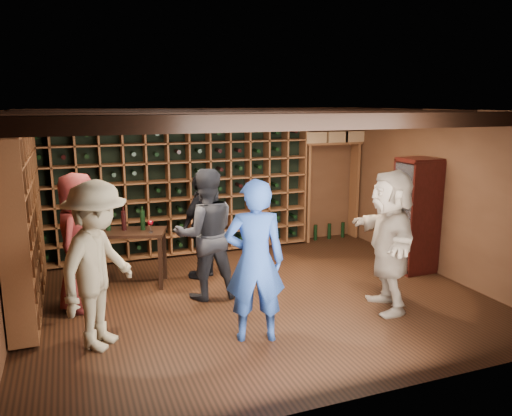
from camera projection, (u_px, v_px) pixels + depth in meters
name	position (u px, v px, depth m)	size (l,w,h in m)	color
ground	(256.00, 298.00, 6.75)	(6.00, 6.00, 0.00)	black
room_shell	(255.00, 117.00, 6.29)	(6.00, 6.00, 6.00)	brown
wine_rack_back	(179.00, 189.00, 8.46)	(4.65, 0.30, 2.20)	brown
wine_rack_left	(23.00, 220.00, 6.28)	(0.30, 2.65, 2.20)	brown
crate_shelf	(332.00, 158.00, 9.38)	(1.20, 0.32, 2.07)	brown
display_cabinet	(416.00, 218.00, 7.69)	(0.55, 0.50, 1.75)	#340C0A
man_blue_shirt	(255.00, 261.00, 5.43)	(0.66, 0.44, 1.82)	navy
man_grey_suit	(206.00, 234.00, 6.64)	(0.86, 0.67, 1.76)	black
guest_red_floral	(79.00, 242.00, 6.26)	(0.86, 0.56, 1.76)	maroon
guest_woman_black	(203.00, 226.00, 7.43)	(0.93, 0.39, 1.58)	black
guest_khaki	(98.00, 266.00, 5.27)	(1.18, 0.68, 1.82)	gray
guest_beige	(389.00, 241.00, 6.26)	(1.67, 0.53, 1.80)	gray
tasting_table	(127.00, 237.00, 7.12)	(1.18, 0.84, 1.09)	black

